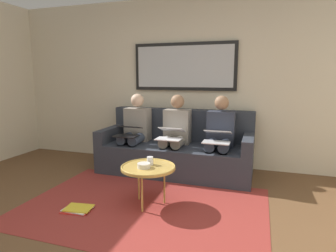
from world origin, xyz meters
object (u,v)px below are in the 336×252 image
(laptop_silver, at_px, (217,136))
(person_middle, at_px, (175,132))
(couch, at_px, (177,150))
(cup, at_px, (150,161))
(bowl, at_px, (144,166))
(coffee_table, at_px, (148,168))
(person_left, at_px, (220,134))
(laptop_white, at_px, (170,134))
(person_right, at_px, (135,129))
(framed_mirror, at_px, (184,67))
(laptop_black, at_px, (128,131))
(magazine_stack, at_px, (77,209))

(laptop_silver, height_order, person_middle, person_middle)
(couch, height_order, laptop_silver, couch)
(person_middle, bearing_deg, couch, -90.00)
(cup, bearing_deg, bowl, 79.55)
(coffee_table, bearing_deg, person_left, -117.74)
(person_middle, distance_m, laptop_white, 0.24)
(cup, xyz_separation_m, person_left, (-0.61, -1.08, 0.12))
(cup, xyz_separation_m, laptop_silver, (-0.61, -0.84, 0.14))
(laptop_silver, distance_m, person_right, 1.30)
(couch, relative_size, laptop_silver, 6.21)
(bowl, relative_size, person_left, 0.12)
(framed_mirror, relative_size, laptop_white, 4.58)
(framed_mirror, height_order, laptop_silver, framed_mirror)
(couch, distance_m, coffee_table, 1.22)
(coffee_table, xyz_separation_m, laptop_silver, (-0.60, -0.91, 0.20))
(person_middle, bearing_deg, coffee_table, 91.78)
(laptop_silver, bearing_deg, couch, -25.81)
(laptop_black, bearing_deg, laptop_white, -179.24)
(laptop_silver, bearing_deg, laptop_white, -0.16)
(framed_mirror, xyz_separation_m, laptop_black, (0.64, 0.70, -0.92))
(coffee_table, relative_size, laptop_white, 1.68)
(bowl, xyz_separation_m, laptop_white, (0.01, -0.96, 0.16))
(cup, distance_m, person_right, 1.28)
(laptop_white, bearing_deg, cup, 92.14)
(bowl, distance_m, person_right, 1.37)
(laptop_white, bearing_deg, laptop_silver, 179.84)
(framed_mirror, height_order, laptop_black, framed_mirror)
(laptop_silver, bearing_deg, framed_mirror, -47.47)
(bowl, xyz_separation_m, laptop_silver, (-0.63, -0.96, 0.16))
(person_left, bearing_deg, person_right, 0.00)
(couch, distance_m, person_right, 0.71)
(person_left, distance_m, person_right, 1.28)
(person_left, distance_m, person_middle, 0.64)
(cup, xyz_separation_m, person_right, (0.67, -1.08, 0.12))
(laptop_silver, bearing_deg, person_left, -90.00)
(laptop_silver, distance_m, magazine_stack, 1.90)
(magazine_stack, bearing_deg, person_middle, -112.41)
(laptop_white, bearing_deg, magazine_stack, 63.91)
(cup, relative_size, person_right, 0.08)
(laptop_silver, xyz_separation_m, person_middle, (0.64, -0.24, -0.02))
(person_left, relative_size, person_middle, 1.00)
(couch, bearing_deg, laptop_silver, 154.19)
(coffee_table, relative_size, person_right, 0.52)
(bowl, height_order, magazine_stack, bowl)
(bowl, distance_m, magazine_stack, 0.84)
(person_middle, distance_m, magazine_stack, 1.74)
(bowl, bearing_deg, coffee_table, -116.11)
(person_middle, distance_m, person_right, 0.64)
(person_left, height_order, magazine_stack, person_left)
(person_middle, bearing_deg, bowl, 90.42)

